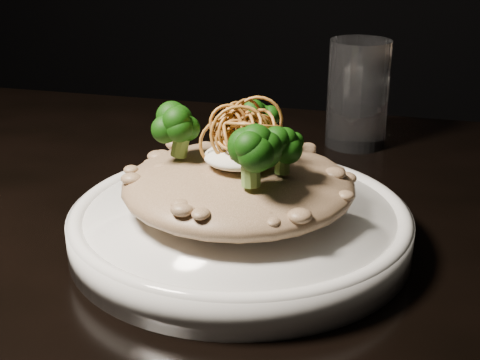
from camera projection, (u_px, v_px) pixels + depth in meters
The scene contains 7 objects.
table at pixel (182, 319), 0.59m from camera, with size 1.10×0.80×0.75m.
plate at pixel (240, 227), 0.54m from camera, with size 0.27×0.27×0.03m, color white.
risotto at pixel (238, 185), 0.53m from camera, with size 0.19×0.19×0.04m, color brown.
broccoli at pixel (241, 135), 0.51m from camera, with size 0.13×0.13×0.05m, color black, non-canonical shape.
cheese at pixel (238, 156), 0.51m from camera, with size 0.05×0.05×0.01m, color white.
shallots at pixel (243, 127), 0.51m from camera, with size 0.05×0.05×0.03m, color brown, non-canonical shape.
drinking_glass at pixel (358, 94), 0.75m from camera, with size 0.07×0.07×0.12m, color white.
Camera 1 is at (0.18, -0.47, 1.00)m, focal length 50.00 mm.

